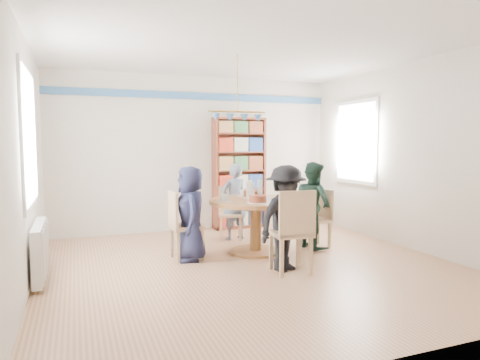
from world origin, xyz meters
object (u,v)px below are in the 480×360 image
person_far (234,202)px  bookshelf (239,174)px  chair_far (230,210)px  person_right (313,205)px  person_left (191,214)px  chair_near (293,228)px  radiator (40,250)px  person_near (286,218)px  chair_left (181,222)px  chair_right (319,215)px  dining_table (256,213)px

person_far → bookshelf: bookshelf is taller
chair_far → person_right: (0.93, -1.01, 0.17)m
chair_far → person_left: person_left is taller
person_far → chair_near: bearing=79.0°
radiator → bookshelf: size_ratio=0.50×
person_near → radiator: bearing=146.4°
person_left → bookshelf: (1.37, 1.80, 0.36)m
chair_left → person_left: (0.11, -0.08, 0.12)m
person_right → person_far: bearing=38.9°
radiator → chair_left: size_ratio=1.10×
person_right → bookshelf: (-0.48, 1.78, 0.35)m
chair_right → person_right: bearing=-170.4°
radiator → bookshelf: bearing=32.9°
chair_far → person_left: size_ratio=0.68×
bookshelf → person_right: bearing=-74.9°
chair_right → chair_near: size_ratio=0.86×
person_left → person_near: 1.28m
chair_left → chair_right: chair_left is taller
dining_table → chair_far: size_ratio=1.54×
person_far → person_left: bearing=33.5°
bookshelf → chair_far: bearing=-120.2°
chair_far → person_left: 1.39m
radiator → bookshelf: bookshelf is taller
dining_table → person_far: person_far is taller
person_left → person_near: size_ratio=0.97×
chair_far → person_left: (-0.92, -1.03, 0.16)m
dining_table → person_left: bearing=-177.6°
chair_right → chair_far: 1.44m
bookshelf → chair_right: bearing=-71.3°
dining_table → person_far: 0.90m
chair_right → person_left: 1.97m
chair_left → person_near: size_ratio=0.71×
dining_table → chair_far: (-0.02, 0.99, -0.09)m
chair_right → person_right: size_ratio=0.68×
dining_table → chair_far: bearing=91.3°
chair_left → person_near: bearing=-41.6°
person_right → chair_far: bearing=37.6°
dining_table → person_near: 0.90m
person_left → person_right: size_ratio=0.98×
person_right → chair_near: bearing=134.6°
chair_far → person_left: bearing=-131.9°
dining_table → person_left: 0.94m
chair_far → person_near: size_ratio=0.66×
radiator → dining_table: dining_table is taller
chair_near → person_right: person_right is taller
chair_left → person_near: person_near is taller
radiator → bookshelf: (3.15, 2.04, 0.63)m
chair_right → person_far: bearing=138.0°
dining_table → chair_near: (0.02, -1.07, -0.01)m
person_right → chair_left: bearing=83.0°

